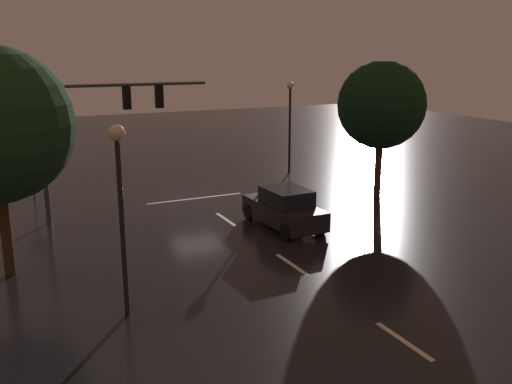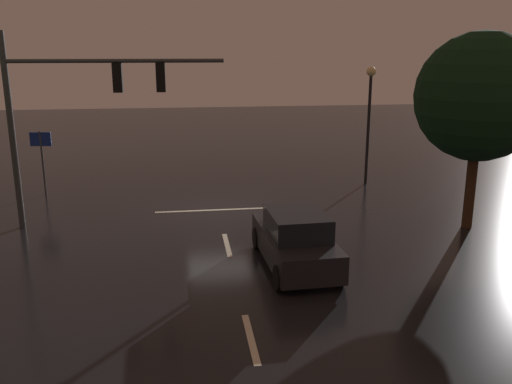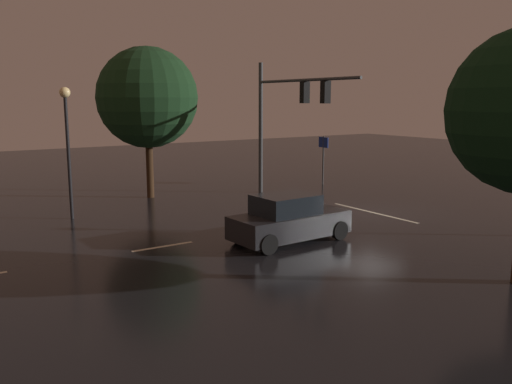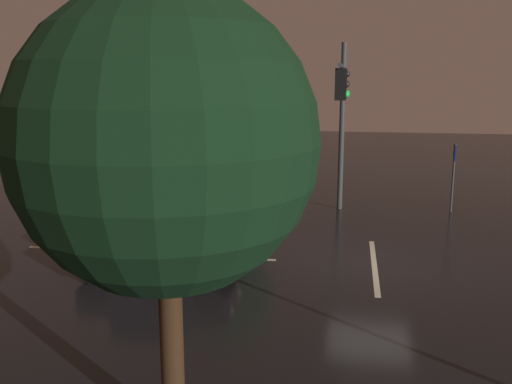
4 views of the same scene
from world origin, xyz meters
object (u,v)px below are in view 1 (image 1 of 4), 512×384
(street_lamp_right_kerb, at_px, (120,186))
(street_lamp_left_kerb, at_px, (290,111))
(car_approaching, at_px, (284,209))
(tree_left_near, at_px, (381,105))
(route_sign, at_px, (31,159))
(traffic_signal_assembly, at_px, (97,115))

(street_lamp_right_kerb, bearing_deg, street_lamp_left_kerb, -132.13)
(car_approaching, distance_m, tree_left_near, 8.34)
(route_sign, bearing_deg, tree_left_near, 157.16)
(car_approaching, bearing_deg, street_lamp_right_kerb, 33.99)
(street_lamp_left_kerb, height_order, route_sign, street_lamp_left_kerb)
(traffic_signal_assembly, height_order, street_lamp_left_kerb, traffic_signal_assembly)
(street_lamp_right_kerb, height_order, tree_left_near, tree_left_near)
(car_approaching, distance_m, street_lamp_left_kerb, 11.33)
(route_sign, relative_size, tree_left_near, 0.41)
(traffic_signal_assembly, xyz_separation_m, route_sign, (2.55, -4.56, -2.53))
(traffic_signal_assembly, bearing_deg, tree_left_near, 170.67)
(street_lamp_left_kerb, distance_m, street_lamp_right_kerb, 20.04)
(tree_left_near, bearing_deg, street_lamp_left_kerb, -77.99)
(street_lamp_right_kerb, relative_size, tree_left_near, 0.79)
(street_lamp_right_kerb, relative_size, route_sign, 1.92)
(traffic_signal_assembly, relative_size, car_approaching, 1.69)
(traffic_signal_assembly, distance_m, route_sign, 5.80)
(car_approaching, height_order, route_sign, route_sign)
(street_lamp_left_kerb, distance_m, route_sign, 14.78)
(tree_left_near, bearing_deg, route_sign, -22.84)
(tree_left_near, bearing_deg, street_lamp_right_kerb, 28.41)
(traffic_signal_assembly, relative_size, route_sign, 2.64)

